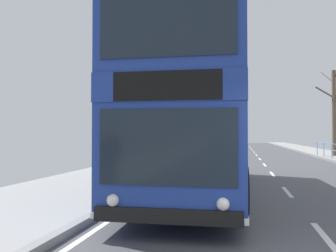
# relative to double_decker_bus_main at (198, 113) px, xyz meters

# --- Properties ---
(double_decker_bus_main) EXTENTS (2.82, 10.53, 4.54)m
(double_decker_bus_main) POSITION_rel_double_decker_bus_main_xyz_m (0.00, 0.00, 0.00)
(double_decker_bus_main) COLOR navy
(double_decker_bus_main) RESTS_ON ground
(bare_tree_far_00) EXTENTS (2.26, 2.03, 7.13)m
(bare_tree_far_00) POSITION_rel_double_decker_bus_main_xyz_m (8.15, 17.51, 1.26)
(bare_tree_far_00) COLOR brown
(bare_tree_far_00) RESTS_ON ground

